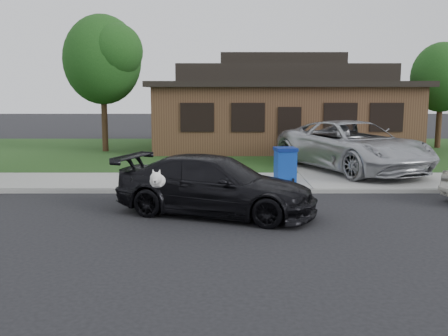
{
  "coord_description": "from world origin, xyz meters",
  "views": [
    {
      "loc": [
        1.14,
        -10.68,
        2.87
      ],
      "look_at": [
        1.15,
        1.08,
        1.1
      ],
      "focal_mm": 40.0,
      "sensor_mm": 36.0,
      "label": 1
    }
  ],
  "objects": [
    {
      "name": "recycling_bin",
      "position": [
        3.07,
        4.71,
        0.67
      ],
      "size": [
        0.73,
        0.74,
        1.08
      ],
      "rotation": [
        0.0,
        0.0,
        0.13
      ],
      "color": "#0D3494",
      "rests_on": "sidewalk"
    },
    {
      "name": "tree_0",
      "position": [
        -4.34,
        12.88,
        4.48
      ],
      "size": [
        3.78,
        3.6,
        6.34
      ],
      "color": "#332114",
      "rests_on": "ground"
    },
    {
      "name": "driveway",
      "position": [
        6.0,
        10.0,
        0.07
      ],
      "size": [
        4.5,
        13.0,
        0.14
      ],
      "primitive_type": "cube",
      "color": "gray",
      "rests_on": "ground"
    },
    {
      "name": "minivan",
      "position": [
        5.7,
        6.87,
        1.02
      ],
      "size": [
        5.22,
        6.98,
        1.76
      ],
      "primitive_type": "imported",
      "rotation": [
        0.0,
        0.0,
        0.41
      ],
      "color": "#A9ABB0",
      "rests_on": "driveway"
    },
    {
      "name": "tree_1",
      "position": [
        12.14,
        14.4,
        3.71
      ],
      "size": [
        3.15,
        3.0,
        5.25
      ],
      "color": "#332114",
      "rests_on": "ground"
    },
    {
      "name": "ground",
      "position": [
        0.0,
        0.0,
        0.0
      ],
      "size": [
        120.0,
        120.0,
        0.0
      ],
      "primitive_type": "plane",
      "color": "black",
      "rests_on": "ground"
    },
    {
      "name": "house",
      "position": [
        4.0,
        15.0,
        2.13
      ],
      "size": [
        12.6,
        8.6,
        4.65
      ],
      "color": "#422B1C",
      "rests_on": "ground"
    },
    {
      "name": "curb",
      "position": [
        0.0,
        3.5,
        0.06
      ],
      "size": [
        60.0,
        0.12,
        0.12
      ],
      "primitive_type": "cube",
      "color": "gray",
      "rests_on": "ground"
    },
    {
      "name": "lawn",
      "position": [
        0.0,
        13.0,
        0.07
      ],
      "size": [
        60.0,
        13.0,
        0.13
      ],
      "primitive_type": "cube",
      "color": "#193814",
      "rests_on": "ground"
    },
    {
      "name": "sidewalk",
      "position": [
        0.0,
        5.0,
        0.06
      ],
      "size": [
        60.0,
        3.0,
        0.12
      ],
      "primitive_type": "cube",
      "color": "gray",
      "rests_on": "ground"
    },
    {
      "name": "sedan",
      "position": [
        0.95,
        0.97,
        0.7
      ],
      "size": [
        5.18,
        3.47,
        1.39
      ],
      "rotation": [
        0.0,
        0.0,
        1.22
      ],
      "color": "black",
      "rests_on": "ground"
    }
  ]
}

